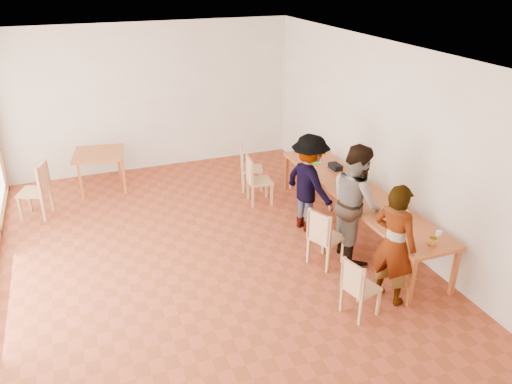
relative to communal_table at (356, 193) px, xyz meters
The scene contains 24 objects.
ground 2.60m from the communal_table, behind, with size 8.00×8.00×0.00m, color #A04126.
wall_back 4.82m from the communal_table, 121.69° to the left, with size 6.00×0.10×3.00m, color white.
wall_front 4.74m from the communal_table, 122.32° to the right, with size 6.00×0.10×3.00m, color white.
wall_right 0.94m from the communal_table, ahead, with size 0.10×8.00×3.00m, color white.
ceiling 3.41m from the communal_table, behind, with size 6.00×8.00×0.04m, color white.
communal_table is the anchor object (origin of this frame).
side_table 4.92m from the communal_table, 138.66° to the left, with size 0.90×0.90×0.75m.
chair_near 2.17m from the communal_table, 120.57° to the right, with size 0.46×0.46×0.43m.
chair_mid 1.18m from the communal_table, 144.30° to the right, with size 0.55×0.55×0.48m.
chair_far 1.96m from the communal_table, 125.51° to the left, with size 0.46×0.46×0.47m.
chair_empty 2.48m from the communal_table, 115.13° to the left, with size 0.51×0.51×0.47m.
chair_spare 5.34m from the communal_table, 153.11° to the left, with size 0.58×0.58×0.52m.
person_near 1.77m from the communal_table, 106.24° to the right, with size 0.60×0.39×1.65m, color gray.
person_mid 0.72m from the communal_table, 123.09° to the right, with size 0.86×0.67×1.76m, color gray.
person_far 0.77m from the communal_table, 148.29° to the left, with size 1.05×0.61×1.63m, color gray.
laptop_near 1.13m from the communal_table, 86.16° to the right, with size 0.22×0.24×0.18m.
laptop_mid 0.21m from the communal_table, 126.31° to the left, with size 0.20×0.24×0.20m.
laptop_far 1.35m from the communal_table, 91.51° to the left, with size 0.27×0.29×0.20m.
yellow_mug 1.79m from the communal_table, 89.05° to the right, with size 0.13×0.13×0.10m, color gold.
green_bottle 0.22m from the communal_table, 19.36° to the right, with size 0.07×0.07×0.28m, color #127439.
clear_glass 0.38m from the communal_table, 31.28° to the left, with size 0.07×0.07×0.09m, color silver.
condiment_cup 1.64m from the communal_table, 80.20° to the right, with size 0.08×0.08×0.06m, color white.
pink_phone 1.15m from the communal_table, 85.41° to the right, with size 0.05×0.10×0.01m, color #E5365F.
black_pouch 0.93m from the communal_table, 82.21° to the left, with size 0.16×0.26×0.09m, color black.
Camera 1 is at (-1.55, -6.18, 4.08)m, focal length 35.00 mm.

